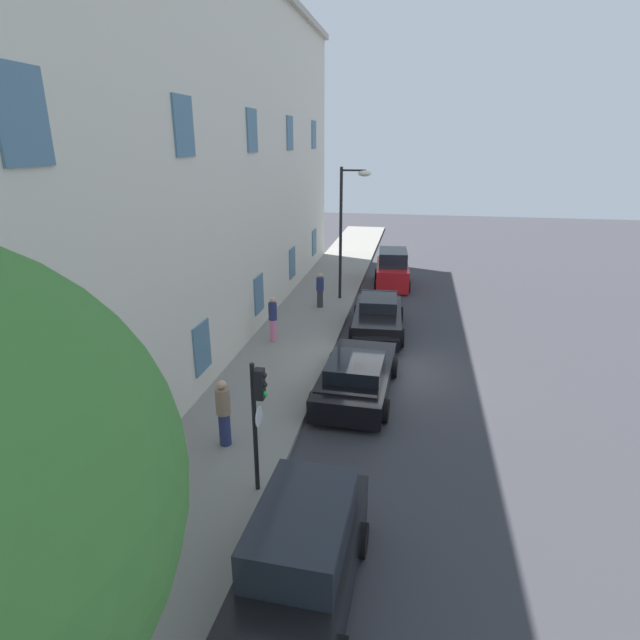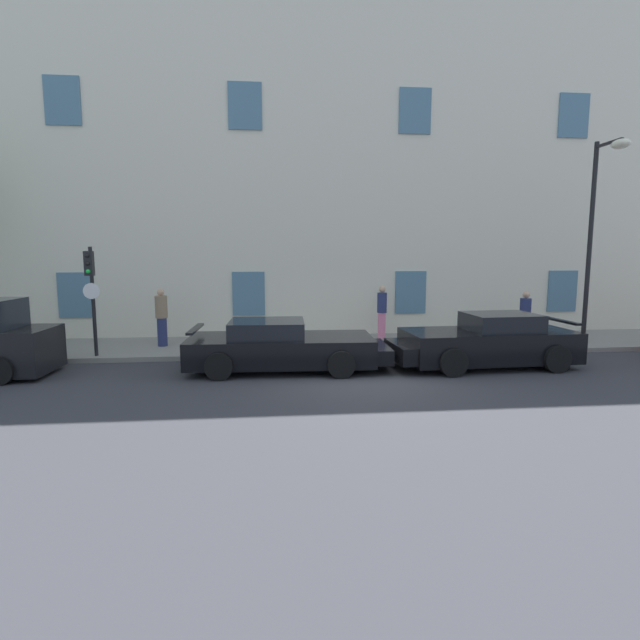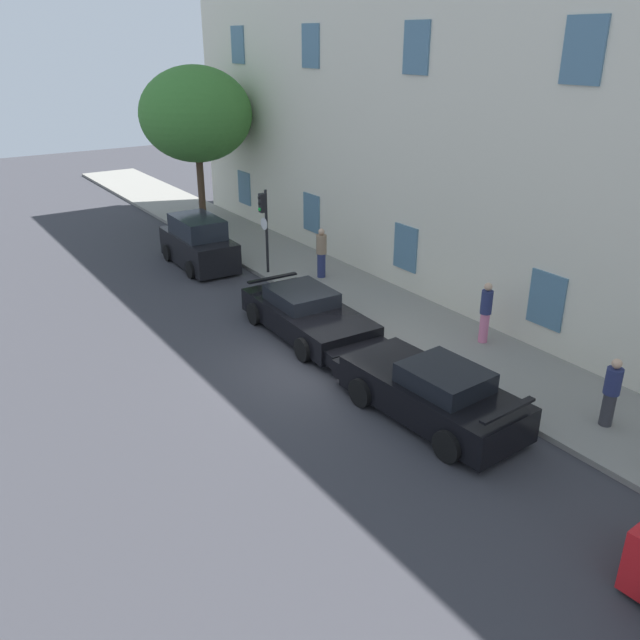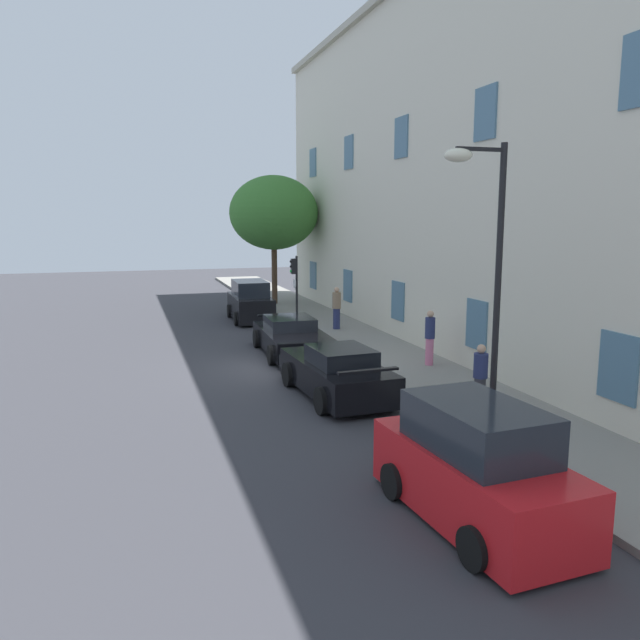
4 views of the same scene
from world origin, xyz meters
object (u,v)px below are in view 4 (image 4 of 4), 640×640
object	(u,v)px
hatchback_parked	(476,469)
pedestrian_admiring	(480,376)
street_lamp	(483,239)
pedestrian_strolling	(430,337)
sportscar_red_lead	(293,339)
sportscar_yellow_flank	(334,372)
tree_near_kerb	(274,213)
hatchback_distant	(250,303)
pedestrian_bystander	(337,308)
traffic_light	(295,278)

from	to	relation	value
hatchback_parked	pedestrian_admiring	world-z (taller)	hatchback_parked
pedestrian_admiring	street_lamp	bearing A→B (deg)	-34.25
pedestrian_admiring	pedestrian_strolling	bearing A→B (deg)	167.92
sportscar_red_lead	sportscar_yellow_flank	world-z (taller)	sportscar_yellow_flank
sportscar_red_lead	pedestrian_strolling	bearing A→B (deg)	47.60
sportscar_red_lead	pedestrian_strolling	size ratio (longest dim) A/B	2.94
tree_near_kerb	pedestrian_admiring	distance (m)	20.45
hatchback_distant	tree_near_kerb	xyz separation A→B (m)	(-4.45, 2.22, 4.19)
sportscar_yellow_flank	street_lamp	xyz separation A→B (m)	(4.30, 1.77, 3.72)
sportscar_yellow_flank	pedestrian_admiring	size ratio (longest dim) A/B	3.03
sportscar_red_lead	pedestrian_bystander	distance (m)	4.76
pedestrian_admiring	tree_near_kerb	bearing A→B (deg)	-178.80
street_lamp	pedestrian_bystander	world-z (taller)	street_lamp
hatchback_parked	traffic_light	size ratio (longest dim) A/B	1.33
pedestrian_strolling	pedestrian_admiring	bearing A→B (deg)	-12.08
hatchback_parked	sportscar_red_lead	bearing A→B (deg)	178.24
sportscar_yellow_flank	tree_near_kerb	distance (m)	18.06
hatchback_parked	pedestrian_strolling	world-z (taller)	hatchback_parked
sportscar_yellow_flank	traffic_light	world-z (taller)	traffic_light
hatchback_parked	tree_near_kerb	distance (m)	25.30
tree_near_kerb	traffic_light	distance (m)	7.52
tree_near_kerb	pedestrian_bystander	size ratio (longest dim) A/B	3.87
pedestrian_admiring	hatchback_parked	bearing A→B (deg)	-32.45
tree_near_kerb	pedestrian_admiring	size ratio (longest dim) A/B	4.26
tree_near_kerb	pedestrian_bystander	xyz separation A→B (m)	(8.46, 0.67, -3.99)
sportscar_red_lead	pedestrian_strolling	xyz separation A→B (m)	(3.31, 3.62, 0.47)
pedestrian_bystander	hatchback_distant	bearing A→B (deg)	-144.23
traffic_light	pedestrian_strolling	size ratio (longest dim) A/B	1.72
hatchback_distant	pedestrian_admiring	world-z (taller)	hatchback_distant
hatchback_parked	pedestrian_bystander	world-z (taller)	hatchback_parked
hatchback_parked	pedestrian_bystander	size ratio (longest dim) A/B	2.26
hatchback_distant	pedestrian_bystander	size ratio (longest dim) A/B	2.27
hatchback_distant	pedestrian_bystander	distance (m)	4.96
street_lamp	pedestrian_admiring	bearing A→B (deg)	145.75
pedestrian_admiring	pedestrian_bystander	world-z (taller)	pedestrian_bystander
sportscar_red_lead	hatchback_parked	distance (m)	12.62
pedestrian_bystander	sportscar_red_lead	bearing A→B (deg)	-37.86
sportscar_red_lead	pedestrian_admiring	distance (m)	8.28
street_lamp	pedestrian_admiring	distance (m)	3.90
hatchback_parked	hatchback_distant	world-z (taller)	hatchback_parked
pedestrian_admiring	hatchback_distant	bearing A→B (deg)	-170.39
sportscar_yellow_flank	hatchback_distant	world-z (taller)	hatchback_distant
street_lamp	pedestrian_strolling	bearing A→B (deg)	161.43
hatchback_distant	pedestrian_admiring	xyz separation A→B (m)	(15.59, 2.64, 0.11)
traffic_light	pedestrian_admiring	xyz separation A→B (m)	(13.11, 1.15, -1.23)
tree_near_kerb	traffic_light	world-z (taller)	tree_near_kerb
traffic_light	hatchback_parked	bearing A→B (deg)	-6.04
sportscar_red_lead	pedestrian_strolling	world-z (taller)	pedestrian_strolling
hatchback_parked	tree_near_kerb	xyz separation A→B (m)	(-24.82, 2.62, 4.17)
street_lamp	pedestrian_strolling	xyz separation A→B (m)	(-6.12, 2.06, -3.30)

